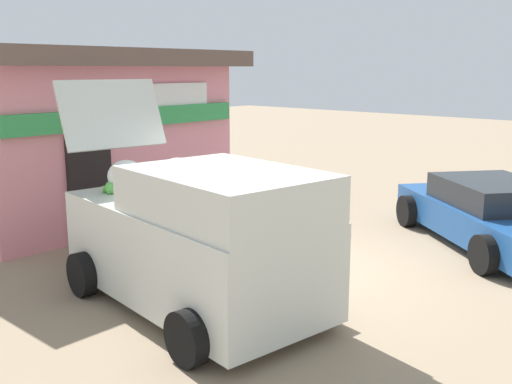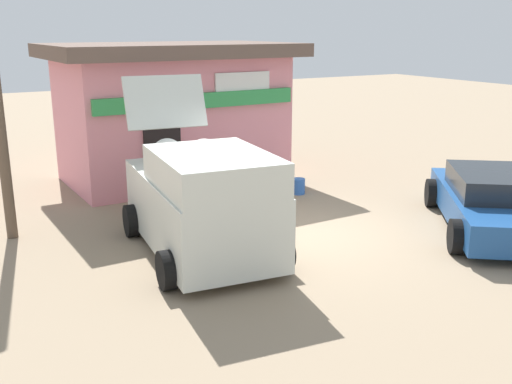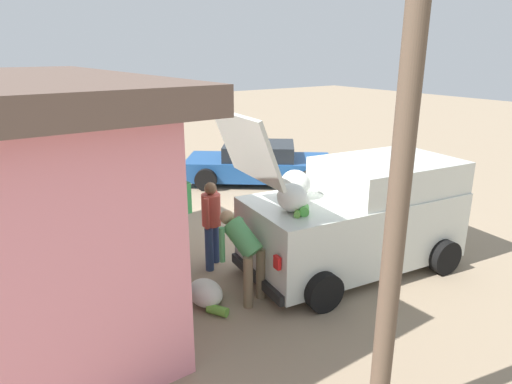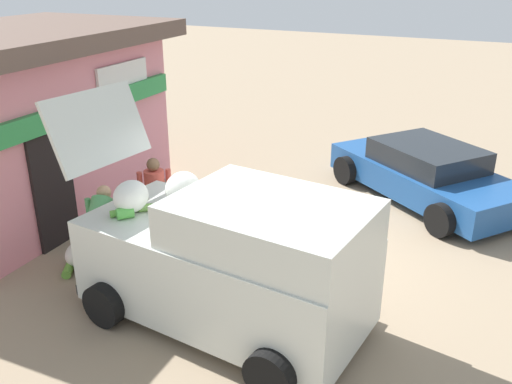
% 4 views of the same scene
% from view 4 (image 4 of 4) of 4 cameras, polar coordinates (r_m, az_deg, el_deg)
% --- Properties ---
extents(ground_plane, '(60.00, 60.00, 0.00)m').
position_cam_4_polar(ground_plane, '(9.64, 2.55, -5.92)').
color(ground_plane, gray).
extents(storefront_bar, '(6.21, 4.02, 3.49)m').
position_cam_4_polar(storefront_bar, '(11.50, -23.11, 6.73)').
color(storefront_bar, pink).
rests_on(storefront_bar, ground_plane).
extents(delivery_van, '(2.50, 4.42, 2.95)m').
position_cam_4_polar(delivery_van, '(7.37, -2.71, -6.91)').
color(delivery_van, silver).
rests_on(delivery_van, ground_plane).
extents(parked_sedan, '(3.98, 4.46, 1.17)m').
position_cam_4_polar(parked_sedan, '(11.96, 17.05, 1.87)').
color(parked_sedan, '#1E4C8C').
rests_on(parked_sedan, ground_plane).
extents(vendor_standing, '(0.48, 0.48, 1.60)m').
position_cam_4_polar(vendor_standing, '(9.55, -10.30, -0.40)').
color(vendor_standing, navy).
rests_on(vendor_standing, ground_plane).
extents(customer_bending, '(0.77, 0.66, 1.43)m').
position_cam_4_polar(customer_bending, '(8.74, -15.77, -3.53)').
color(customer_bending, '#726047').
rests_on(customer_bending, ground_plane).
extents(unloaded_banana_pile, '(0.88, 0.66, 0.41)m').
position_cam_4_polar(unloaded_banana_pile, '(9.53, -17.41, -6.14)').
color(unloaded_banana_pile, silver).
rests_on(unloaded_banana_pile, ground_plane).
extents(paint_bucket, '(0.31, 0.31, 0.37)m').
position_cam_4_polar(paint_bucket, '(11.65, -4.80, 0.28)').
color(paint_bucket, blue).
rests_on(paint_bucket, ground_plane).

